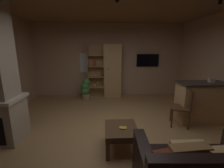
{
  "coord_description": "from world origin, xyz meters",
  "views": [
    {
      "loc": [
        -0.15,
        -2.99,
        1.83
      ],
      "look_at": [
        0.0,
        0.4,
        1.05
      ],
      "focal_mm": 24.41,
      "sensor_mm": 36.0,
      "label": 1
    }
  ],
  "objects_px": {
    "bookshelf_cabinet": "(110,72)",
    "coffee_table": "(121,132)",
    "tissue_box": "(211,80)",
    "potted_floor_plant": "(86,88)",
    "wall_mounted_tv": "(148,60)",
    "dining_chair": "(184,105)",
    "table_book_0": "(123,128)",
    "kitchen_bar_counter": "(206,102)"
  },
  "relations": [
    {
      "from": "coffee_table",
      "to": "wall_mounted_tv",
      "type": "height_order",
      "value": "wall_mounted_tv"
    },
    {
      "from": "bookshelf_cabinet",
      "to": "coffee_table",
      "type": "relative_size",
      "value": 2.97
    },
    {
      "from": "table_book_0",
      "to": "coffee_table",
      "type": "bearing_deg",
      "value": 129.83
    },
    {
      "from": "kitchen_bar_counter",
      "to": "coffee_table",
      "type": "height_order",
      "value": "kitchen_bar_counter"
    },
    {
      "from": "dining_chair",
      "to": "potted_floor_plant",
      "type": "bearing_deg",
      "value": 140.47
    },
    {
      "from": "bookshelf_cabinet",
      "to": "tissue_box",
      "type": "height_order",
      "value": "bookshelf_cabinet"
    },
    {
      "from": "bookshelf_cabinet",
      "to": "potted_floor_plant",
      "type": "bearing_deg",
      "value": -161.21
    },
    {
      "from": "bookshelf_cabinet",
      "to": "tissue_box",
      "type": "distance_m",
      "value": 3.28
    },
    {
      "from": "tissue_box",
      "to": "potted_floor_plant",
      "type": "distance_m",
      "value": 3.91
    },
    {
      "from": "kitchen_bar_counter",
      "to": "tissue_box",
      "type": "height_order",
      "value": "tissue_box"
    },
    {
      "from": "tissue_box",
      "to": "dining_chair",
      "type": "xyz_separation_m",
      "value": [
        -0.76,
        -0.25,
        -0.55
      ]
    },
    {
      "from": "kitchen_bar_counter",
      "to": "potted_floor_plant",
      "type": "xyz_separation_m",
      "value": [
        -3.3,
        1.9,
        -0.1
      ]
    },
    {
      "from": "dining_chair",
      "to": "wall_mounted_tv",
      "type": "bearing_deg",
      "value": 94.02
    },
    {
      "from": "tissue_box",
      "to": "potted_floor_plant",
      "type": "height_order",
      "value": "tissue_box"
    },
    {
      "from": "bookshelf_cabinet",
      "to": "coffee_table",
      "type": "height_order",
      "value": "bookshelf_cabinet"
    },
    {
      "from": "bookshelf_cabinet",
      "to": "kitchen_bar_counter",
      "type": "height_order",
      "value": "bookshelf_cabinet"
    },
    {
      "from": "bookshelf_cabinet",
      "to": "coffee_table",
      "type": "bearing_deg",
      "value": -88.43
    },
    {
      "from": "table_book_0",
      "to": "tissue_box",
      "type": "bearing_deg",
      "value": 25.25
    },
    {
      "from": "potted_floor_plant",
      "to": "wall_mounted_tv",
      "type": "xyz_separation_m",
      "value": [
        2.41,
        0.52,
        0.98
      ]
    },
    {
      "from": "coffee_table",
      "to": "wall_mounted_tv",
      "type": "bearing_deg",
      "value": 68.05
    },
    {
      "from": "kitchen_bar_counter",
      "to": "wall_mounted_tv",
      "type": "xyz_separation_m",
      "value": [
        -0.9,
        2.42,
        0.88
      ]
    },
    {
      "from": "kitchen_bar_counter",
      "to": "table_book_0",
      "type": "bearing_deg",
      "value": -154.42
    },
    {
      "from": "tissue_box",
      "to": "coffee_table",
      "type": "height_order",
      "value": "tissue_box"
    },
    {
      "from": "table_book_0",
      "to": "potted_floor_plant",
      "type": "height_order",
      "value": "potted_floor_plant"
    },
    {
      "from": "bookshelf_cabinet",
      "to": "dining_chair",
      "type": "height_order",
      "value": "bookshelf_cabinet"
    },
    {
      "from": "coffee_table",
      "to": "wall_mounted_tv",
      "type": "xyz_separation_m",
      "value": [
        1.4,
        3.47,
        1.05
      ]
    },
    {
      "from": "kitchen_bar_counter",
      "to": "dining_chair",
      "type": "bearing_deg",
      "value": -161.09
    },
    {
      "from": "kitchen_bar_counter",
      "to": "coffee_table",
      "type": "distance_m",
      "value": 2.53
    },
    {
      "from": "dining_chair",
      "to": "wall_mounted_tv",
      "type": "distance_m",
      "value": 2.81
    },
    {
      "from": "wall_mounted_tv",
      "to": "table_book_0",
      "type": "bearing_deg",
      "value": -111.31
    },
    {
      "from": "kitchen_bar_counter",
      "to": "wall_mounted_tv",
      "type": "relative_size",
      "value": 1.72
    },
    {
      "from": "bookshelf_cabinet",
      "to": "table_book_0",
      "type": "bearing_deg",
      "value": -87.92
    },
    {
      "from": "wall_mounted_tv",
      "to": "dining_chair",
      "type": "bearing_deg",
      "value": -85.98
    },
    {
      "from": "tissue_box",
      "to": "coffee_table",
      "type": "bearing_deg",
      "value": -155.77
    },
    {
      "from": "table_book_0",
      "to": "dining_chair",
      "type": "bearing_deg",
      "value": 28.4
    },
    {
      "from": "dining_chair",
      "to": "potted_floor_plant",
      "type": "height_order",
      "value": "dining_chair"
    },
    {
      "from": "coffee_table",
      "to": "tissue_box",
      "type": "bearing_deg",
      "value": 24.23
    },
    {
      "from": "bookshelf_cabinet",
      "to": "kitchen_bar_counter",
      "type": "distance_m",
      "value": 3.29
    },
    {
      "from": "bookshelf_cabinet",
      "to": "tissue_box",
      "type": "bearing_deg",
      "value": -42.16
    },
    {
      "from": "dining_chair",
      "to": "potted_floor_plant",
      "type": "xyz_separation_m",
      "value": [
        -2.59,
        2.14,
        -0.11
      ]
    },
    {
      "from": "tissue_box",
      "to": "dining_chair",
      "type": "relative_size",
      "value": 0.13
    },
    {
      "from": "tissue_box",
      "to": "wall_mounted_tv",
      "type": "height_order",
      "value": "wall_mounted_tv"
    }
  ]
}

